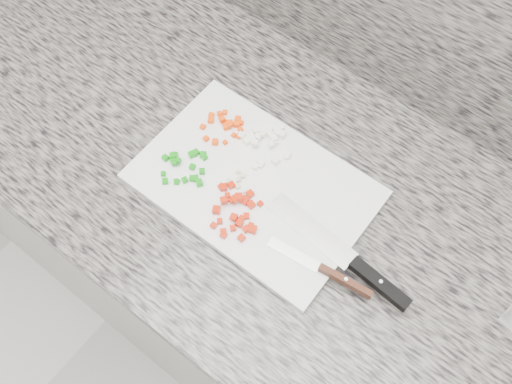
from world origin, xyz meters
TOP-DOWN VIEW (x-y plane):
  - cabinet at (0.00, 1.44)m, footprint 3.92×0.62m
  - countertop at (0.00, 1.44)m, footprint 3.96×0.64m
  - cutting_board at (-0.07, 1.41)m, footprint 0.40×0.27m
  - carrot_pile at (-0.18, 1.47)m, footprint 0.08×0.08m
  - onion_pile at (-0.10, 1.49)m, footprint 0.10×0.11m
  - green_pepper_pile at (-0.18, 1.36)m, footprint 0.09×0.10m
  - red_pepper_pile at (-0.06, 1.35)m, footprint 0.11×0.10m
  - garlic_pile at (-0.09, 1.40)m, footprint 0.05×0.03m
  - chef_knife at (0.16, 1.39)m, footprint 0.28×0.05m
  - paring_knife at (0.13, 1.35)m, footprint 0.18×0.04m

SIDE VIEW (x-z plane):
  - cabinet at x=0.00m, z-range 0.00..0.86m
  - countertop at x=0.00m, z-range 0.86..0.90m
  - cutting_board at x=-0.07m, z-range 0.90..0.91m
  - garlic_pile at x=-0.09m, z-range 0.91..0.92m
  - green_pepper_pile at x=-0.18m, z-range 0.91..0.93m
  - carrot_pile at x=-0.18m, z-range 0.91..0.93m
  - chef_knife at x=0.16m, z-range 0.91..0.93m
  - paring_knife at x=0.13m, z-range 0.91..0.93m
  - onion_pile at x=-0.10m, z-range 0.91..0.93m
  - red_pepper_pile at x=-0.06m, z-range 0.91..0.93m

